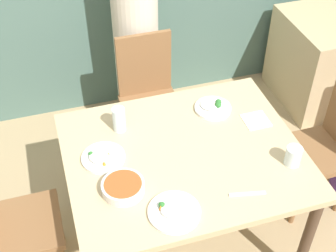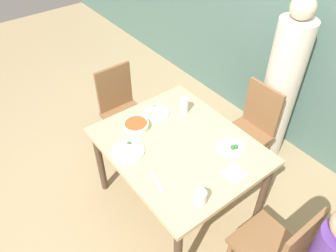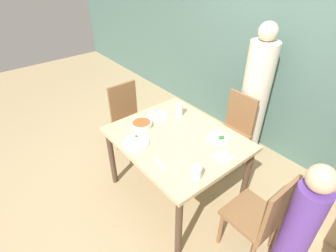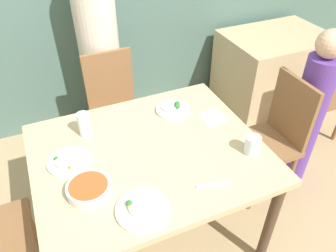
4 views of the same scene
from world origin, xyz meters
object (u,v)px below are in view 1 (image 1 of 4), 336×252
(chair_adult_spot, at_px, (149,96))
(plate_rice_adult, at_px, (102,157))
(glass_water_tall, at_px, (119,119))
(person_adult, at_px, (136,36))
(bowl_curry, at_px, (123,187))
(chair_child_spot, at_px, (326,143))

(chair_adult_spot, xyz_separation_m, plate_rice_adult, (-0.45, -0.77, 0.28))
(plate_rice_adult, relative_size, glass_water_tall, 1.56)
(chair_adult_spot, relative_size, glass_water_tall, 6.26)
(person_adult, distance_m, glass_water_tall, 0.96)
(plate_rice_adult, bearing_deg, bowl_curry, -77.15)
(chair_child_spot, xyz_separation_m, plate_rice_adult, (-1.38, 0.01, 0.28))
(bowl_curry, relative_size, plate_rice_adult, 0.92)
(plate_rice_adult, bearing_deg, chair_adult_spot, 59.59)
(chair_adult_spot, xyz_separation_m, glass_water_tall, (-0.32, -0.58, 0.34))
(chair_child_spot, relative_size, glass_water_tall, 6.26)
(bowl_curry, bearing_deg, chair_adult_spot, 68.51)
(chair_child_spot, relative_size, plate_rice_adult, 4.02)
(chair_adult_spot, distance_m, person_adult, 0.44)
(person_adult, height_order, bowl_curry, person_adult)
(person_adult, relative_size, plate_rice_adult, 7.34)
(chair_adult_spot, distance_m, chair_child_spot, 1.21)
(person_adult, bearing_deg, bowl_curry, -106.57)
(glass_water_tall, bearing_deg, bowl_curry, -100.43)
(chair_child_spot, bearing_deg, glass_water_tall, -99.43)
(person_adult, xyz_separation_m, bowl_curry, (-0.40, -1.34, 0.01))
(chair_child_spot, bearing_deg, bowl_curry, -80.01)
(chair_adult_spot, distance_m, glass_water_tall, 0.74)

